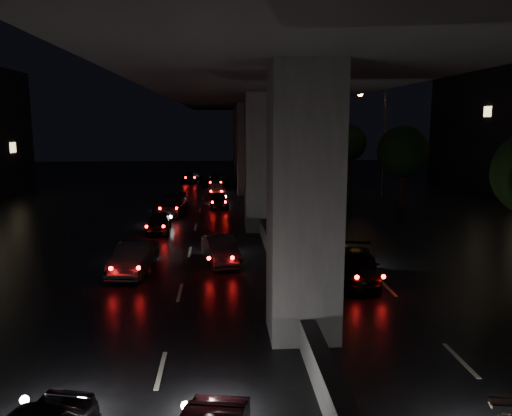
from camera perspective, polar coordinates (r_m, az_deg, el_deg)
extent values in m
plane|color=black|center=(25.06, 1.62, -4.88)|extent=(120.00, 120.00, 0.00)
cube|color=#353538|center=(14.52, 5.49, 0.49)|extent=(2.00, 2.00, 8.00)
cube|color=#353538|center=(29.33, 0.71, 5.19)|extent=(2.00, 2.00, 8.00)
cube|color=#353538|center=(44.26, -0.87, 6.72)|extent=(2.00, 2.00, 8.00)
cube|color=#353538|center=(59.23, -1.65, 7.48)|extent=(2.00, 2.00, 8.00)
cube|color=black|center=(29.34, 0.73, 14.48)|extent=(12.00, 80.00, 1.50)
cube|color=#353538|center=(29.57, -11.04, 16.70)|extent=(0.40, 80.00, 1.00)
cube|color=#353538|center=(30.48, 12.14, 16.45)|extent=(0.40, 80.00, 1.00)
cube|color=#353538|center=(29.82, 0.70, -1.67)|extent=(0.45, 70.00, 0.85)
cylinder|color=black|center=(38.84, 16.24, 2.06)|extent=(0.44, 0.44, 2.80)
sphere|color=black|center=(38.59, 16.44, 6.22)|extent=(3.80, 3.80, 3.80)
cylinder|color=black|center=(54.05, 10.44, 4.34)|extent=(0.44, 0.44, 2.80)
sphere|color=black|center=(53.86, 10.53, 7.34)|extent=(3.80, 3.80, 3.80)
cylinder|color=#2D2D33|center=(44.40, 14.39, 7.08)|extent=(0.18, 0.18, 9.00)
cube|color=#2D2D33|center=(44.10, 13.24, 12.83)|extent=(2.40, 0.10, 0.10)
sphere|color=orange|center=(43.79, 11.82, 12.64)|extent=(0.44, 0.44, 0.44)
imported|color=black|center=(20.67, 11.48, -6.54)|extent=(2.45, 4.38, 1.20)
imported|color=black|center=(21.92, -13.84, -5.59)|extent=(1.71, 3.97, 1.27)
imported|color=black|center=(22.83, -4.05, -4.83)|extent=(1.92, 3.77, 1.18)
imported|color=black|center=(29.72, -11.05, -1.63)|extent=(1.44, 3.32, 1.11)
imported|color=black|center=(35.10, -9.67, 0.29)|extent=(2.42, 4.67, 1.30)
imported|color=black|center=(37.67, -4.25, 0.91)|extent=(1.54, 3.38, 1.12)
imported|color=#534B48|center=(43.55, -4.54, 2.08)|extent=(1.66, 3.44, 1.09)
imported|color=black|center=(49.39, -4.62, 3.05)|extent=(2.73, 4.61, 1.20)
imported|color=black|center=(54.26, -7.43, 3.55)|extent=(2.45, 4.25, 1.12)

